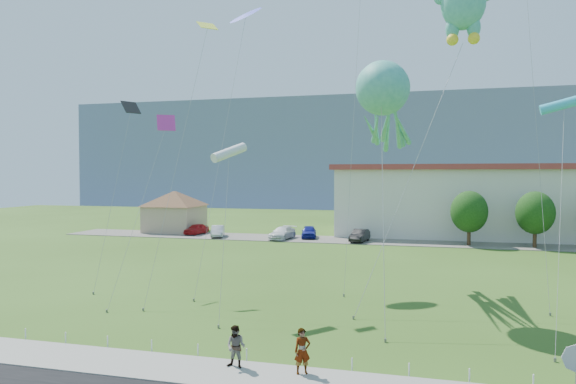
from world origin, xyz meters
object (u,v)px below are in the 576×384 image
at_px(parked_car_white, 282,233).
at_px(parked_car_black, 360,235).
at_px(parked_car_blue, 309,232).
at_px(octopus_kite, 384,103).
at_px(parked_car_red, 196,229).
at_px(pavilion, 175,207).
at_px(pedestrian_left, 302,351).
at_px(pedestrian_right, 236,347).
at_px(parked_car_silver, 218,231).

distance_m(parked_car_white, parked_car_black, 8.40).
relative_size(parked_car_blue, octopus_kite, 0.30).
height_order(parked_car_white, parked_car_black, parked_car_white).
bearing_deg(parked_car_red, pavilion, 160.67).
height_order(parked_car_white, octopus_kite, octopus_kite).
bearing_deg(pedestrian_left, parked_car_blue, 74.91).
bearing_deg(parked_car_red, parked_car_black, 5.22).
bearing_deg(parked_car_white, pedestrian_right, -68.86).
bearing_deg(parked_car_black, pedestrian_left, -78.28).
relative_size(pedestrian_left, parked_car_red, 0.44).
bearing_deg(parked_car_black, pavilion, 178.58).
bearing_deg(pedestrian_left, octopus_kite, 53.59).
bearing_deg(parked_car_blue, pedestrian_left, -88.48).
relative_size(pedestrian_left, parked_car_white, 0.36).
xyz_separation_m(parked_car_blue, parked_car_black, (5.82, -1.78, -0.03)).
bearing_deg(pavilion, pedestrian_right, -60.33).
bearing_deg(pavilion, parked_car_white, -14.80).
bearing_deg(parked_car_black, octopus_kite, -72.15).
distance_m(parked_car_silver, parked_car_white, 7.56).
bearing_deg(pedestrian_left, parked_car_black, 66.46).
distance_m(parked_car_red, parked_car_black, 19.39).
relative_size(parked_car_silver, parked_car_white, 0.85).
relative_size(parked_car_red, parked_car_white, 0.81).
bearing_deg(parked_car_blue, octopus_kite, -79.61).
height_order(pedestrian_right, parked_car_black, pedestrian_right).
bearing_deg(parked_car_blue, pavilion, 162.44).
relative_size(pavilion, pedestrian_left, 5.75).
relative_size(parked_car_white, parked_car_black, 1.15).
xyz_separation_m(pavilion, parked_car_blue, (17.38, -2.20, -2.30)).
height_order(parked_car_blue, octopus_kite, octopus_kite).
distance_m(pavilion, parked_car_black, 23.66).
bearing_deg(parked_car_silver, parked_car_white, -19.13).
distance_m(pedestrian_right, parked_car_white, 37.21).
xyz_separation_m(pavilion, octopus_kite, (27.32, -28.44, 8.02)).
xyz_separation_m(parked_car_black, octopus_kite, (4.12, -24.46, 10.34)).
height_order(pavilion, parked_car_silver, pavilion).
xyz_separation_m(parked_car_red, parked_car_silver, (3.35, -1.62, 0.01)).
xyz_separation_m(pedestrian_left, parked_car_white, (-10.57, 36.26, -0.19)).
height_order(parked_car_silver, parked_car_white, parked_car_white).
bearing_deg(parked_car_white, pavilion, 173.74).
distance_m(pedestrian_left, parked_car_red, 43.60).
bearing_deg(octopus_kite, pedestrian_right, -110.48).
height_order(pedestrian_right, octopus_kite, octopus_kite).
distance_m(parked_car_silver, parked_car_black, 15.96).
relative_size(pedestrian_right, parked_car_red, 0.42).
xyz_separation_m(pedestrian_right, parked_car_blue, (-5.53, 38.03, -0.14)).
relative_size(parked_car_red, parked_car_black, 0.93).
xyz_separation_m(pedestrian_right, parked_car_silver, (-15.68, 36.38, -0.17)).
bearing_deg(pedestrian_right, octopus_kite, 75.19).
xyz_separation_m(pavilion, parked_car_white, (14.80, -3.91, -2.31)).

